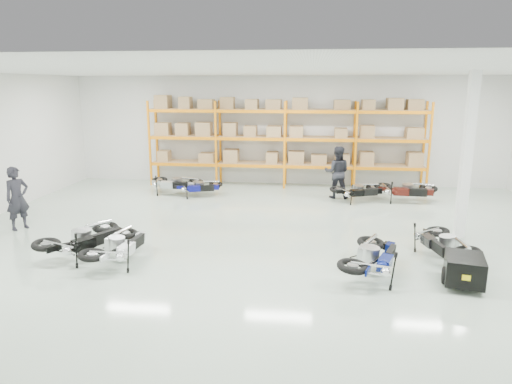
# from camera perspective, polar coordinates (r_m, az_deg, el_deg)

# --- Properties ---
(room) EXTENTS (18.00, 18.00, 18.00)m
(room) POSITION_cam_1_polar(r_m,az_deg,el_deg) (12.37, 1.99, 4.51)
(room) COLOR #ADC1B0
(room) RESTS_ON ground
(pallet_rack) EXTENTS (11.28, 0.98, 3.62)m
(pallet_rack) POSITION_cam_1_polar(r_m,az_deg,el_deg) (18.76, 3.69, 7.50)
(pallet_rack) COLOR orange
(pallet_rack) RESTS_ON ground
(structural_column) EXTENTS (0.25, 0.25, 4.50)m
(structural_column) POSITION_cam_1_polar(r_m,az_deg,el_deg) (13.48, 24.85, 4.02)
(structural_column) COLOR white
(structural_column) RESTS_ON ground
(moto_blue_centre) EXTENTS (1.57, 2.15, 1.25)m
(moto_blue_centre) POSITION_cam_1_polar(r_m,az_deg,el_deg) (10.35, 14.47, -7.17)
(moto_blue_centre) COLOR #081254
(moto_blue_centre) RESTS_ON ground
(moto_silver_left) EXTENTS (1.08, 1.91, 1.19)m
(moto_silver_left) POSITION_cam_1_polar(r_m,az_deg,el_deg) (11.26, -16.82, -5.81)
(moto_silver_left) COLOR silver
(moto_silver_left) RESTS_ON ground
(moto_black_far_left) EXTENTS (1.80, 2.18, 1.26)m
(moto_black_far_left) POSITION_cam_1_polar(r_m,az_deg,el_deg) (11.94, -20.84, -4.85)
(moto_black_far_left) COLOR black
(moto_black_far_left) RESTS_ON ground
(moto_touring_right) EXTENTS (1.21, 1.90, 1.14)m
(moto_touring_right) POSITION_cam_1_polar(r_m,az_deg,el_deg) (11.93, 22.39, -5.29)
(moto_touring_right) COLOR black
(moto_touring_right) RESTS_ON ground
(trailer) EXTENTS (0.94, 1.64, 0.66)m
(trailer) POSITION_cam_1_polar(r_m,az_deg,el_deg) (10.54, 24.58, -8.78)
(trailer) COLOR black
(trailer) RESTS_ON ground
(moto_back_a) EXTENTS (1.74, 1.18, 1.03)m
(moto_back_a) POSITION_cam_1_polar(r_m,az_deg,el_deg) (17.36, -7.20, 1.03)
(moto_back_a) COLOR navy
(moto_back_a) RESTS_ON ground
(moto_back_b) EXTENTS (1.96, 1.19, 1.19)m
(moto_back_b) POSITION_cam_1_polar(r_m,az_deg,el_deg) (17.82, -10.13, 1.50)
(moto_back_b) COLOR #9FA4A8
(moto_back_b) RESTS_ON ground
(moto_back_c) EXTENTS (1.90, 1.38, 1.11)m
(moto_back_c) POSITION_cam_1_polar(r_m,az_deg,el_deg) (16.86, 12.68, 0.58)
(moto_back_c) COLOR black
(moto_back_c) RESTS_ON ground
(moto_back_d) EXTENTS (1.99, 1.14, 1.23)m
(moto_back_d) POSITION_cam_1_polar(r_m,az_deg,el_deg) (17.25, 18.27, 0.71)
(moto_back_d) COLOR #3C100C
(moto_back_d) RESTS_ON ground
(person_left) EXTENTS (0.72, 0.81, 1.85)m
(person_left) POSITION_cam_1_polar(r_m,az_deg,el_deg) (14.90, -27.67, -0.70)
(person_left) COLOR black
(person_left) RESTS_ON ground
(person_back) EXTENTS (1.00, 0.80, 1.94)m
(person_back) POSITION_cam_1_polar(r_m,az_deg,el_deg) (17.16, 10.10, 2.44)
(person_back) COLOR black
(person_back) RESTS_ON ground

